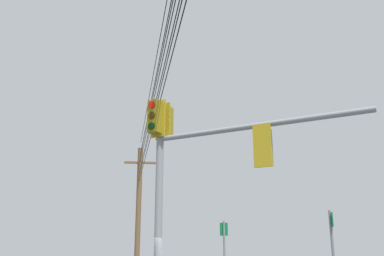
# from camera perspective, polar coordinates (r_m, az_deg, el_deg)

# --- Properties ---
(signal_mast_assembly) EXTENTS (5.66, 1.37, 6.17)m
(signal_mast_assembly) POSITION_cam_1_polar(r_m,az_deg,el_deg) (11.18, -0.25, -4.44)
(signal_mast_assembly) COLOR gray
(signal_mast_assembly) RESTS_ON ground
(utility_pole_wooden) EXTENTS (1.46, 1.38, 8.27)m
(utility_pole_wooden) POSITION_cam_1_polar(r_m,az_deg,el_deg) (25.81, -7.10, -11.38)
(utility_pole_wooden) COLOR brown
(utility_pole_wooden) RESTS_ON ground
(overhead_wire_span) EXTENTS (22.41, 22.21, 2.36)m
(overhead_wire_span) POSITION_cam_1_polar(r_m,az_deg,el_deg) (11.28, -3.33, 11.52)
(overhead_wire_span) COLOR black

